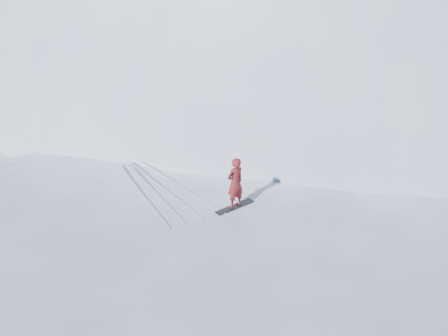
% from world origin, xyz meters
% --- Properties ---
extents(ground, '(400.00, 400.00, 0.00)m').
position_xyz_m(ground, '(0.00, 0.00, 0.00)').
color(ground, white).
rests_on(ground, ground).
extents(near_ridge, '(36.00, 28.00, 4.80)m').
position_xyz_m(near_ridge, '(1.00, 3.00, 0.00)').
color(near_ridge, white).
rests_on(near_ridge, ground).
extents(summit_peak, '(60.00, 56.00, 56.00)m').
position_xyz_m(summit_peak, '(22.00, 26.00, 0.00)').
color(summit_peak, white).
rests_on(summit_peak, ground).
extents(peak_shoulder, '(28.00, 24.00, 18.00)m').
position_xyz_m(peak_shoulder, '(10.00, 20.00, 0.00)').
color(peak_shoulder, white).
rests_on(peak_shoulder, ground).
extents(wind_bumps, '(16.00, 14.40, 1.00)m').
position_xyz_m(wind_bumps, '(-0.56, 2.12, 0.00)').
color(wind_bumps, white).
rests_on(wind_bumps, ground).
extents(snowboard, '(1.63, 0.74, 0.03)m').
position_xyz_m(snowboard, '(1.85, 2.74, 2.41)').
color(snowboard, black).
rests_on(snowboard, near_ridge).
extents(snowboarder, '(0.78, 0.62, 1.86)m').
position_xyz_m(snowboarder, '(1.85, 2.74, 3.36)').
color(snowboarder, maroon).
rests_on(snowboarder, snowboard).
extents(board_tracks, '(2.75, 5.97, 0.04)m').
position_xyz_m(board_tracks, '(-0.29, 5.27, 2.42)').
color(board_tracks, silver).
rests_on(board_tracks, ground).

